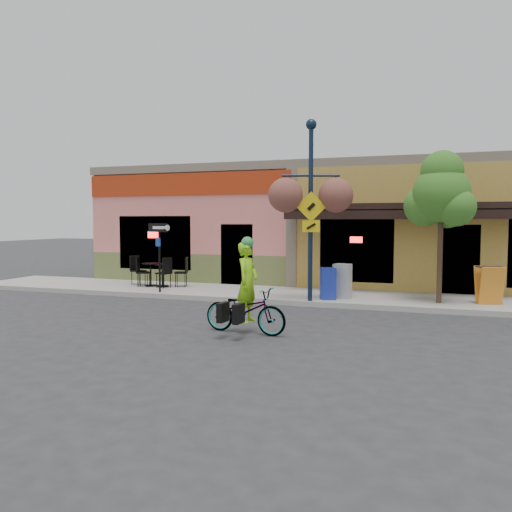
{
  "coord_description": "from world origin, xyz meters",
  "views": [
    {
      "loc": [
        3.21,
        -13.17,
        2.41
      ],
      "look_at": [
        -1.31,
        0.5,
        1.4
      ],
      "focal_mm": 35.0,
      "sensor_mm": 36.0,
      "label": 1
    }
  ],
  "objects_px": {
    "bicycle": "(245,310)",
    "one_way_sign": "(160,258)",
    "building": "(339,225)",
    "lamp_post": "(311,211)",
    "street_tree": "(441,226)",
    "newspaper_box_grey": "(342,281)",
    "cyclist_rider": "(247,294)",
    "newspaper_box_blue": "(328,284)"
  },
  "relations": [
    {
      "from": "lamp_post",
      "to": "newspaper_box_grey",
      "type": "relative_size",
      "value": 5.09
    },
    {
      "from": "bicycle",
      "to": "cyclist_rider",
      "type": "height_order",
      "value": "cyclist_rider"
    },
    {
      "from": "newspaper_box_grey",
      "to": "cyclist_rider",
      "type": "bearing_deg",
      "value": -95.13
    },
    {
      "from": "cyclist_rider",
      "to": "one_way_sign",
      "type": "bearing_deg",
      "value": 54.83
    },
    {
      "from": "bicycle",
      "to": "building",
      "type": "bearing_deg",
      "value": 5.7
    },
    {
      "from": "one_way_sign",
      "to": "newspaper_box_grey",
      "type": "xyz_separation_m",
      "value": [
        5.69,
        0.66,
        -0.59
      ]
    },
    {
      "from": "cyclist_rider",
      "to": "one_way_sign",
      "type": "relative_size",
      "value": 0.79
    },
    {
      "from": "lamp_post",
      "to": "street_tree",
      "type": "bearing_deg",
      "value": -6.84
    },
    {
      "from": "one_way_sign",
      "to": "newspaper_box_grey",
      "type": "bearing_deg",
      "value": 23.59
    },
    {
      "from": "cyclist_rider",
      "to": "street_tree",
      "type": "bearing_deg",
      "value": -33.66
    },
    {
      "from": "bicycle",
      "to": "one_way_sign",
      "type": "distance_m",
      "value": 5.95
    },
    {
      "from": "bicycle",
      "to": "street_tree",
      "type": "relative_size",
      "value": 0.45
    },
    {
      "from": "newspaper_box_blue",
      "to": "street_tree",
      "type": "height_order",
      "value": "street_tree"
    },
    {
      "from": "lamp_post",
      "to": "newspaper_box_grey",
      "type": "height_order",
      "value": "lamp_post"
    },
    {
      "from": "building",
      "to": "street_tree",
      "type": "distance_m",
      "value": 7.15
    },
    {
      "from": "newspaper_box_blue",
      "to": "street_tree",
      "type": "bearing_deg",
      "value": -15.35
    },
    {
      "from": "newspaper_box_blue",
      "to": "cyclist_rider",
      "type": "bearing_deg",
      "value": -124.7
    },
    {
      "from": "bicycle",
      "to": "cyclist_rider",
      "type": "relative_size",
      "value": 1.1
    },
    {
      "from": "lamp_post",
      "to": "newspaper_box_blue",
      "type": "xyz_separation_m",
      "value": [
        0.44,
        0.4,
        -2.09
      ]
    },
    {
      "from": "lamp_post",
      "to": "newspaper_box_blue",
      "type": "height_order",
      "value": "lamp_post"
    },
    {
      "from": "lamp_post",
      "to": "building",
      "type": "bearing_deg",
      "value": 73.22
    },
    {
      "from": "bicycle",
      "to": "newspaper_box_grey",
      "type": "distance_m",
      "value": 4.88
    },
    {
      "from": "lamp_post",
      "to": "one_way_sign",
      "type": "relative_size",
      "value": 2.33
    },
    {
      "from": "newspaper_box_grey",
      "to": "building",
      "type": "bearing_deg",
      "value": 110.49
    },
    {
      "from": "cyclist_rider",
      "to": "newspaper_box_blue",
      "type": "relative_size",
      "value": 1.87
    },
    {
      "from": "building",
      "to": "newspaper_box_blue",
      "type": "bearing_deg",
      "value": -83.87
    },
    {
      "from": "bicycle",
      "to": "one_way_sign",
      "type": "xyz_separation_m",
      "value": [
        -4.31,
        4.02,
        0.75
      ]
    },
    {
      "from": "cyclist_rider",
      "to": "lamp_post",
      "type": "distance_m",
      "value": 4.29
    },
    {
      "from": "lamp_post",
      "to": "newspaper_box_blue",
      "type": "relative_size",
      "value": 5.55
    },
    {
      "from": "building",
      "to": "bicycle",
      "type": "distance_m",
      "value": 10.84
    },
    {
      "from": "building",
      "to": "lamp_post",
      "type": "height_order",
      "value": "lamp_post"
    },
    {
      "from": "building",
      "to": "lamp_post",
      "type": "relative_size",
      "value": 3.57
    },
    {
      "from": "building",
      "to": "cyclist_rider",
      "type": "relative_size",
      "value": 10.58
    },
    {
      "from": "cyclist_rider",
      "to": "street_tree",
      "type": "height_order",
      "value": "street_tree"
    },
    {
      "from": "building",
      "to": "bicycle",
      "type": "height_order",
      "value": "building"
    },
    {
      "from": "street_tree",
      "to": "newspaper_box_grey",
      "type": "bearing_deg",
      "value": 177.85
    },
    {
      "from": "cyclist_rider",
      "to": "bicycle",
      "type": "bearing_deg",
      "value": 97.49
    },
    {
      "from": "one_way_sign",
      "to": "newspaper_box_grey",
      "type": "distance_m",
      "value": 5.76
    },
    {
      "from": "one_way_sign",
      "to": "street_tree",
      "type": "xyz_separation_m",
      "value": [
        8.37,
        0.56,
        1.02
      ]
    },
    {
      "from": "one_way_sign",
      "to": "street_tree",
      "type": "distance_m",
      "value": 8.45
    },
    {
      "from": "bicycle",
      "to": "one_way_sign",
      "type": "bearing_deg",
      "value": 54.5
    },
    {
      "from": "newspaper_box_grey",
      "to": "street_tree",
      "type": "xyz_separation_m",
      "value": [
        2.68,
        -0.1,
        1.61
      ]
    }
  ]
}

